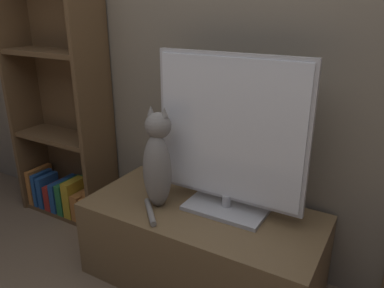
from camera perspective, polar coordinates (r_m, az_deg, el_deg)
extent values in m
cube|color=#756B5B|center=(1.91, 6.70, 18.23)|extent=(4.80, 0.05, 2.60)
cube|color=brown|center=(1.99, 1.46, -15.20)|extent=(1.18, 0.56, 0.42)
cube|color=#B7B7BC|center=(1.88, 5.24, -9.65)|extent=(0.40, 0.24, 0.02)
cylinder|color=#B7B7BC|center=(1.86, 5.28, -8.58)|extent=(0.04, 0.04, 0.06)
cube|color=#B7B7BC|center=(1.72, 5.78, 2.11)|extent=(0.74, 0.02, 0.70)
cube|color=white|center=(1.71, 5.58, 1.98)|extent=(0.70, 0.01, 0.66)
ellipsoid|color=gray|center=(1.83, -5.31, -4.14)|extent=(0.16, 0.15, 0.38)
ellipsoid|color=silver|center=(1.88, -4.68, -4.13)|extent=(0.08, 0.06, 0.21)
sphere|color=gray|center=(1.77, -5.20, 2.81)|extent=(0.15, 0.15, 0.13)
cone|color=gray|center=(1.77, -6.30, 5.10)|extent=(0.04, 0.04, 0.04)
cone|color=gray|center=(1.74, -4.22, 4.90)|extent=(0.04, 0.04, 0.04)
cylinder|color=gray|center=(1.84, -6.40, -10.23)|extent=(0.18, 0.18, 0.03)
cube|color=brown|center=(2.78, -24.26, 7.42)|extent=(0.03, 0.28, 1.66)
cube|color=brown|center=(2.29, -14.59, 6.14)|extent=(0.03, 0.28, 1.66)
cube|color=brown|center=(2.61, -17.80, 7.49)|extent=(0.68, 0.03, 1.66)
cube|color=brown|center=(2.82, -17.89, -9.41)|extent=(0.62, 0.25, 0.03)
cube|color=brown|center=(2.60, -19.17, 1.06)|extent=(0.62, 0.25, 0.03)
cube|color=brown|center=(2.48, -20.64, 12.94)|extent=(0.62, 0.25, 0.03)
cube|color=#AD662D|center=(2.93, -22.09, -5.65)|extent=(0.04, 0.20, 0.25)
cube|color=navy|center=(2.89, -21.74, -6.17)|extent=(0.03, 0.16, 0.24)
cube|color=navy|center=(2.85, -21.05, -6.55)|extent=(0.04, 0.16, 0.23)
cube|color=maroon|center=(2.82, -19.86, -7.23)|extent=(0.05, 0.19, 0.18)
cube|color=navy|center=(2.78, -18.92, -7.13)|extent=(0.04, 0.22, 0.21)
cube|color=#236B38|center=(2.73, -18.05, -7.44)|extent=(0.05, 0.22, 0.22)
cube|color=#B79323|center=(2.66, -17.46, -7.77)|extent=(0.06, 0.16, 0.25)
cube|color=#AD662D|center=(2.63, -16.03, -8.76)|extent=(0.07, 0.19, 0.18)
cube|color=#AD662D|center=(2.59, -15.28, -9.30)|extent=(0.04, 0.17, 0.17)
cube|color=#AD662D|center=(2.54, -13.95, -8.78)|extent=(0.07, 0.21, 0.25)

